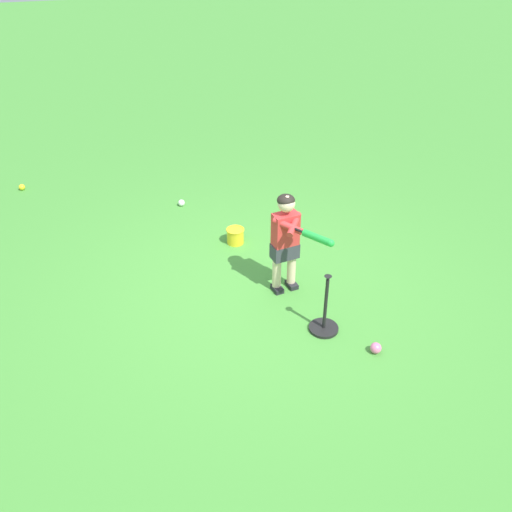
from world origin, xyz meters
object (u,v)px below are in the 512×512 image
at_px(play_ball_center_lawn, 22,187).
at_px(play_ball_far_left, 181,203).
at_px(batting_tee, 324,321).
at_px(toy_bucket, 235,236).
at_px(child_batter, 287,236).
at_px(play_ball_midfield, 376,348).

height_order(play_ball_center_lawn, play_ball_far_left, same).
xyz_separation_m(batting_tee, toy_bucket, (1.73, 0.43, -0.01)).
bearing_deg(play_ball_far_left, play_ball_center_lawn, 62.70).
bearing_deg(play_ball_far_left, batting_tee, -162.44).
relative_size(child_batter, batting_tee, 1.74).
height_order(play_ball_far_left, toy_bucket, toy_bucket).
xyz_separation_m(play_ball_far_left, play_ball_midfield, (-3.24, -1.23, 0.01)).
bearing_deg(play_ball_center_lawn, play_ball_far_left, -117.30).
height_order(play_ball_center_lawn, toy_bucket, toy_bucket).
bearing_deg(play_ball_far_left, play_ball_midfield, -159.25).
relative_size(play_ball_far_left, play_ball_midfield, 0.84).
bearing_deg(batting_tee, child_batter, 11.91).
bearing_deg(play_ball_far_left, toy_bucket, -156.92).
relative_size(child_batter, play_ball_midfield, 10.53).
relative_size(play_ball_center_lawn, toy_bucket, 0.40).
distance_m(play_ball_center_lawn, play_ball_midfield, 5.42).
bearing_deg(batting_tee, play_ball_far_left, 17.56).
height_order(child_batter, play_ball_midfield, child_batter).
xyz_separation_m(play_ball_midfield, toy_bucket, (2.15, 0.76, 0.05)).
distance_m(play_ball_far_left, batting_tee, 2.96).
xyz_separation_m(play_ball_center_lawn, play_ball_midfield, (-4.30, -3.29, 0.01)).
bearing_deg(play_ball_center_lawn, play_ball_midfield, -142.61).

